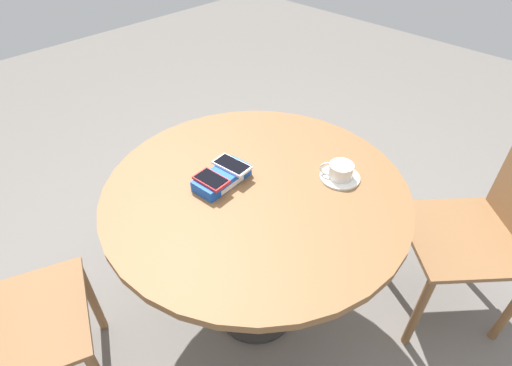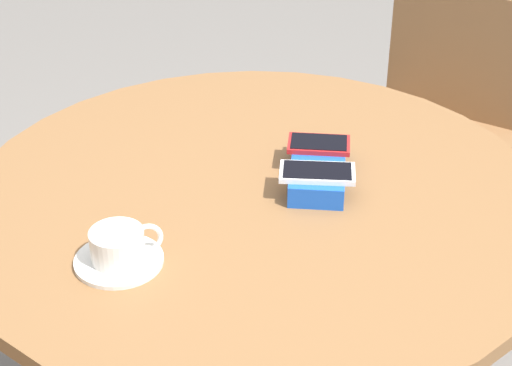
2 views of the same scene
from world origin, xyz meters
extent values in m
plane|color=slate|center=(0.00, 0.00, 0.00)|extent=(8.00, 8.00, 0.00)
cylinder|color=#2D2D2D|center=(0.00, 0.00, 0.01)|extent=(0.37, 0.37, 0.02)
cylinder|color=#2D2D2D|center=(0.00, 0.00, 0.38)|extent=(0.07, 0.07, 0.72)
cylinder|color=brown|center=(0.00, 0.00, 0.75)|extent=(1.10, 1.10, 0.03)
cube|color=blue|center=(-0.07, 0.11, 0.79)|extent=(0.22, 0.12, 0.04)
cube|color=white|center=(-0.06, 0.06, 0.78)|extent=(0.12, 0.01, 0.02)
cube|color=red|center=(-0.12, 0.10, 0.82)|extent=(0.08, 0.13, 0.01)
cube|color=black|center=(-0.12, 0.10, 0.82)|extent=(0.07, 0.11, 0.00)
cube|color=silver|center=(-0.01, 0.11, 0.82)|extent=(0.09, 0.14, 0.01)
cube|color=black|center=(-0.01, 0.11, 0.82)|extent=(0.08, 0.13, 0.00)
cylinder|color=silver|center=(0.25, -0.18, 0.77)|extent=(0.15, 0.15, 0.01)
cylinder|color=silver|center=(0.25, -0.18, 0.80)|extent=(0.09, 0.09, 0.05)
cylinder|color=olive|center=(0.25, -0.18, 0.82)|extent=(0.08, 0.08, 0.00)
torus|color=silver|center=(0.23, -0.14, 0.80)|extent=(0.04, 0.05, 0.06)
cube|color=brown|center=(-0.82, 0.33, 0.45)|extent=(0.57, 0.57, 0.02)
cylinder|color=brown|center=(-0.56, 0.44, 0.22)|extent=(0.04, 0.04, 0.44)
cube|color=brown|center=(0.64, -0.58, 0.46)|extent=(0.63, 0.63, 0.02)
cylinder|color=brown|center=(0.62, -0.30, 0.22)|extent=(0.04, 0.04, 0.45)
cylinder|color=brown|center=(0.35, -0.60, 0.22)|extent=(0.04, 0.04, 0.45)
cylinder|color=brown|center=(0.92, -0.57, 0.22)|extent=(0.04, 0.04, 0.45)
cylinder|color=brown|center=(0.65, -0.87, 0.22)|extent=(0.04, 0.04, 0.45)
camera|label=1|loc=(-0.78, -0.76, 1.70)|focal=28.00mm
camera|label=2|loc=(1.33, 0.24, 1.62)|focal=60.00mm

